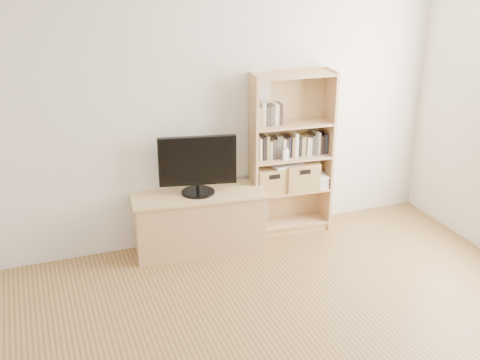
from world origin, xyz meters
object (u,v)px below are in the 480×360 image
tv_stand (199,222)px  baby_monitor (286,155)px  television (198,165)px  bookshelf (291,154)px  basket_right (300,174)px  basket_left (270,179)px  laptop (285,164)px

tv_stand → baby_monitor: baby_monitor is taller
tv_stand → television: bearing=0.0°
bookshelf → tv_stand: bearing=-171.3°
television → basket_right: television is taller
baby_monitor → basket_left: 0.31m
laptop → television: bearing=176.4°
basket_right → laptop: (-0.15, 0.01, 0.13)m
tv_stand → television: size_ratio=1.69×
television → baby_monitor: bearing=11.2°
laptop → baby_monitor: bearing=-124.2°
laptop → basket_right: bearing=-12.2°
tv_stand → laptop: 1.02m
bookshelf → baby_monitor: bearing=-135.0°
tv_stand → television: television is taller
bookshelf → television: (-0.97, -0.08, 0.04)m
basket_right → basket_left: bearing=179.8°
baby_monitor → laptop: bearing=63.5°
basket_left → laptop: size_ratio=1.00×
tv_stand → basket_right: (1.07, 0.07, 0.31)m
baby_monitor → basket_right: 0.33m
tv_stand → basket_right: 1.12m
tv_stand → laptop: (0.92, 0.08, 0.44)m
basket_right → laptop: 0.20m
television → basket_left: bearing=18.2°
bookshelf → television: bearing=-171.3°
tv_stand → basket_left: basket_left is taller
baby_monitor → basket_right: size_ratio=0.31×
basket_right → bookshelf: bearing=177.2°
tv_stand → baby_monitor: bearing=5.3°
tv_stand → baby_monitor: size_ratio=11.42×
basket_left → basket_right: 0.31m
baby_monitor → basket_right: baby_monitor is taller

